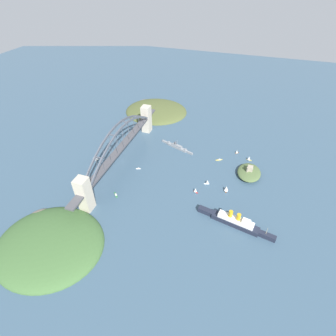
{
  "coord_description": "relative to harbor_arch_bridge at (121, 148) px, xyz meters",
  "views": [
    {
      "loc": [
        296.04,
        177.57,
        262.55
      ],
      "look_at": [
        0.0,
        78.94,
        8.0
      ],
      "focal_mm": 27.4,
      "sensor_mm": 36.0,
      "label": 1
    }
  ],
  "objects": [
    {
      "name": "ground_plane",
      "position": [
        -0.0,
        0.0,
        -28.9
      ],
      "size": [
        1400.0,
        1400.0,
        0.0
      ],
      "primitive_type": "plane",
      "color": "#385166"
    },
    {
      "name": "small_boat_5",
      "position": [
        -56.65,
        150.91,
        -28.18
      ],
      "size": [
        7.1,
        10.95,
        2.0
      ],
      "color": "gold",
      "rests_on": "ground"
    },
    {
      "name": "small_boat_3",
      "position": [
        -85.78,
        176.58,
        -25.79
      ],
      "size": [
        6.01,
        6.08,
        6.69
      ],
      "color": "brown",
      "rests_on": "ground"
    },
    {
      "name": "small_boat_2",
      "position": [
        -72.21,
        198.04,
        -24.9
      ],
      "size": [
        5.19,
        8.57,
        8.42
      ],
      "color": "gold",
      "rests_on": "ground"
    },
    {
      "name": "small_boat_6",
      "position": [
        30.68,
        130.98,
        -25.04
      ],
      "size": [
        5.45,
        7.39,
        8.23
      ],
      "color": "#B2231E",
      "rests_on": "ground"
    },
    {
      "name": "headland_west_shore",
      "position": [
        -191.92,
        -14.1,
        -28.9
      ],
      "size": [
        125.07,
        136.06,
        22.39
      ],
      "color": "#4C562D",
      "rests_on": "ground"
    },
    {
      "name": "small_boat_7",
      "position": [
        14.21,
        172.88,
        -24.41
      ],
      "size": [
        11.1,
        6.73,
        9.77
      ],
      "color": "brown",
      "rests_on": "ground"
    },
    {
      "name": "seaplane_taxiing_near_bridge",
      "position": [
        16.47,
        -20.49,
        -26.57
      ],
      "size": [
        7.66,
        11.45,
        5.18
      ],
      "color": "#B7B7B2",
      "rests_on": "ground"
    },
    {
      "name": "small_boat_4",
      "position": [
        7.83,
        31.17,
        -28.21
      ],
      "size": [
        3.71,
        7.7,
        1.99
      ],
      "color": "silver",
      "rests_on": "ground"
    },
    {
      "name": "seaplane_second_in_formation",
      "position": [
        10.12,
        -45.49,
        -26.81
      ],
      "size": [
        6.79,
        11.21,
        4.93
      ],
      "color": "#B7B7B2",
      "rests_on": "ground"
    },
    {
      "name": "headland_east_shore",
      "position": [
        170.62,
        -12.83,
        -28.9
      ],
      "size": [
        116.95,
        129.77,
        27.43
      ],
      "color": "#3D6033",
      "rests_on": "ground"
    },
    {
      "name": "small_boat_1",
      "position": [
        73.18,
        24.44,
        -27.97
      ],
      "size": [
        9.66,
        9.4,
        2.62
      ],
      "color": "#2D6B3D",
      "rests_on": "ground"
    },
    {
      "name": "fort_island_mid_harbor",
      "position": [
        -33.47,
        201.16,
        -24.0
      ],
      "size": [
        46.84,
        35.59,
        17.4
      ],
      "color": "#4C6038",
      "rests_on": "ground"
    },
    {
      "name": "naval_cruiser",
      "position": [
        -68.46,
        72.77,
        -26.07
      ],
      "size": [
        26.24,
        64.06,
        16.8
      ],
      "color": "gray",
      "rests_on": "ground"
    },
    {
      "name": "ocean_liner",
      "position": [
        72.25,
        192.23,
        -23.17
      ],
      "size": [
        26.47,
        99.97,
        20.88
      ],
      "color": "#1E2333",
      "rests_on": "ground"
    },
    {
      "name": "harbor_arch_bridge",
      "position": [
        0.0,
        0.0,
        0.0
      ],
      "size": [
        277.58,
        15.52,
        68.36
      ],
      "color": "#BCB29E",
      "rests_on": "ground"
    },
    {
      "name": "small_boat_0",
      "position": [
        8.14,
        143.9,
        -24.87
      ],
      "size": [
        5.73,
        8.08,
        8.64
      ],
      "color": "silver",
      "rests_on": "ground"
    }
  ]
}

